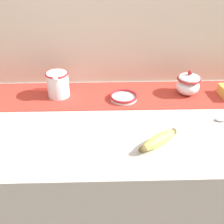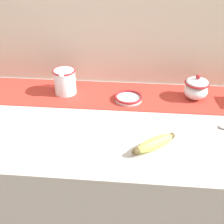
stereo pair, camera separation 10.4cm
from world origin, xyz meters
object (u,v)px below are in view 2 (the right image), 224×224
object	(u,v)px
cream_pitcher	(65,81)
sugar_bowl	(196,88)
small_dish	(129,98)
banana	(154,143)
spoon	(222,127)

from	to	relation	value
cream_pitcher	sugar_bowl	distance (m)	0.57
sugar_bowl	small_dish	size ratio (longest dim) A/B	0.93
sugar_bowl	small_dish	xyz separation A→B (m)	(-0.28, -0.04, -0.04)
small_dish	cream_pitcher	bearing A→B (deg)	171.77
small_dish	banana	size ratio (longest dim) A/B	0.77
cream_pitcher	small_dish	distance (m)	0.29
spoon	cream_pitcher	bearing A→B (deg)	161.49
banana	spoon	xyz separation A→B (m)	(0.26, 0.14, -0.02)
small_dish	banana	distance (m)	0.33
cream_pitcher	banana	world-z (taller)	cream_pitcher
cream_pitcher	small_dish	world-z (taller)	cream_pitcher
cream_pitcher	spoon	bearing A→B (deg)	-18.47
sugar_bowl	small_dish	distance (m)	0.29
cream_pitcher	spoon	distance (m)	0.67
banana	spoon	size ratio (longest dim) A/B	1.00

